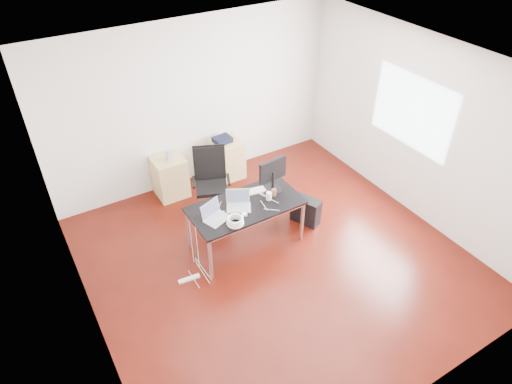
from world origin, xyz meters
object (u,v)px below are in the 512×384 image
office_chair (211,178)px  filing_cabinet_left (170,177)px  filing_cabinet_right (227,159)px  desk (246,208)px  pc_tower (306,210)px

office_chair → filing_cabinet_left: 0.87m
filing_cabinet_left → filing_cabinet_right: (1.08, 0.00, 0.00)m
filing_cabinet_right → filing_cabinet_left: bearing=180.0°
desk → pc_tower: 1.14m
filing_cabinet_right → desk: bearing=-109.4°
filing_cabinet_right → pc_tower: bearing=-76.0°
desk → filing_cabinet_left: desk is taller
office_chair → filing_cabinet_right: size_ratio=1.54×
filing_cabinet_left → filing_cabinet_right: same height
desk → filing_cabinet_right: size_ratio=2.29×
desk → office_chair: bearing=93.3°
office_chair → filing_cabinet_left: size_ratio=1.54×
office_chair → pc_tower: 1.57m
filing_cabinet_left → filing_cabinet_right: 1.08m
office_chair → filing_cabinet_left: (-0.41, 0.73, -0.26)m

